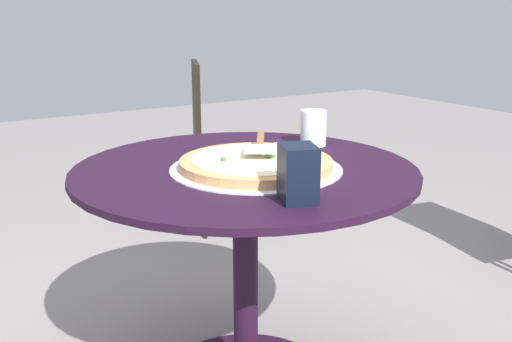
% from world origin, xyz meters
% --- Properties ---
extents(patio_table, '(0.93, 0.93, 0.69)m').
position_xyz_m(patio_table, '(0.00, 0.00, 0.49)').
color(patio_table, black).
rests_on(patio_table, ground).
extents(pizza_on_tray, '(0.46, 0.46, 0.05)m').
position_xyz_m(pizza_on_tray, '(-0.04, -0.01, 0.70)').
color(pizza_on_tray, silver).
rests_on(pizza_on_tray, patio_table).
extents(pizza_server, '(0.20, 0.16, 0.02)m').
position_xyz_m(pizza_server, '(0.02, -0.06, 0.74)').
color(pizza_server, silver).
rests_on(pizza_server, pizza_on_tray).
extents(drinking_cup, '(0.08, 0.08, 0.11)m').
position_xyz_m(drinking_cup, '(0.11, -0.31, 0.74)').
color(drinking_cup, silver).
rests_on(drinking_cup, patio_table).
extents(napkin_dispenser, '(0.11, 0.10, 0.12)m').
position_xyz_m(napkin_dispenser, '(-0.31, 0.05, 0.75)').
color(napkin_dispenser, black).
rests_on(napkin_dispenser, patio_table).
extents(patio_chair_corner, '(0.49, 0.49, 0.85)m').
position_xyz_m(patio_chair_corner, '(1.24, -0.58, 0.50)').
color(patio_chair_corner, black).
rests_on(patio_chair_corner, ground).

